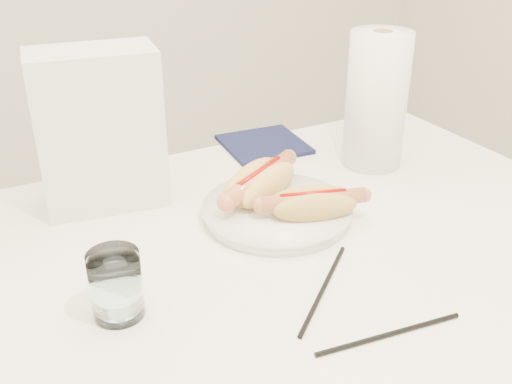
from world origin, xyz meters
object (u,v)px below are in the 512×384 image
table (263,282)px  napkin_box (99,130)px  hotdog_right (312,204)px  hotdog_left (260,183)px  plate (277,213)px  water_glass (116,285)px  paper_towel_roll (376,101)px

table → napkin_box: bearing=121.6°
hotdog_right → napkin_box: (-0.26, 0.24, 0.09)m
table → hotdog_left: 0.17m
plate → hotdog_left: hotdog_left is taller
table → water_glass: 0.26m
napkin_box → paper_towel_roll: (0.50, -0.09, -0.00)m
hotdog_left → napkin_box: bearing=117.5°
hotdog_right → napkin_box: bearing=154.9°
hotdog_left → water_glass: water_glass is taller
hotdog_right → water_glass: (-0.34, -0.07, 0.00)m
paper_towel_roll → water_glass: bearing=-159.1°
table → napkin_box: napkin_box is taller
plate → hotdog_right: bearing=-54.3°
plate → hotdog_left: (-0.01, 0.05, 0.04)m
table → plate: size_ratio=5.02×
hotdog_left → water_glass: (-0.30, -0.17, 0.00)m
table → water_glass: size_ratio=13.14×
hotdog_right → paper_towel_roll: size_ratio=0.66×
table → hotdog_left: hotdog_left is taller
plate → paper_towel_roll: paper_towel_roll is taller
hotdog_left → hotdog_right: (0.04, -0.10, -0.00)m
napkin_box → hotdog_left: bearing=-24.2°
water_glass → plate: bearing=21.4°
hotdog_left → plate: bearing=-113.2°
napkin_box → paper_towel_roll: 0.51m
hotdog_right → table: bearing=-149.9°
napkin_box → paper_towel_roll: size_ratio=1.03×
napkin_box → water_glass: bearing=-95.2°
napkin_box → paper_towel_roll: bearing=-1.8°
hotdog_left → table: bearing=-146.3°
plate → paper_towel_roll: bearing=20.4°
water_glass → hotdog_left: bearing=29.4°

